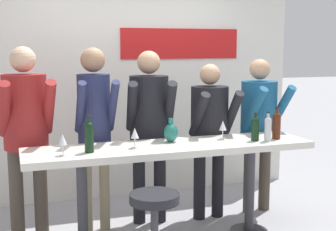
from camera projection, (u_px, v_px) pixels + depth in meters
back_wall at (129, 84)px, 5.57m from camera, size 4.18×0.12×2.68m
tasting_table at (171, 159)px, 4.17m from camera, size 2.58×0.60×0.92m
bar_stool at (154, 223)px, 3.55m from camera, size 0.40×0.40×0.69m
person_far_left at (26, 122)px, 4.26m from camera, size 0.50×0.60×1.79m
person_left at (94, 117)px, 4.42m from camera, size 0.37×0.52×1.78m
person_center_left at (149, 118)px, 4.64m from camera, size 0.52×0.62×1.75m
person_center at (210, 125)px, 4.79m from camera, size 0.46×0.54×1.61m
person_center_right at (259, 119)px, 4.98m from camera, size 0.50×0.59×1.66m
wine_bottle_0 at (89, 135)px, 3.83m from camera, size 0.08×0.08×0.31m
wine_bottle_1 at (255, 128)px, 4.31m from camera, size 0.07×0.07×0.27m
wine_bottle_2 at (277, 124)px, 4.40m from camera, size 0.08×0.08×0.31m
wine_bottle_3 at (268, 128)px, 4.29m from camera, size 0.06×0.06×0.28m
wine_glass_0 at (63, 140)px, 3.72m from camera, size 0.07×0.07×0.18m
wine_glass_1 at (223, 126)px, 4.39m from camera, size 0.07×0.07×0.18m
wine_glass_2 at (135, 134)px, 4.00m from camera, size 0.07×0.07×0.18m
decorative_vase at (171, 132)px, 4.26m from camera, size 0.13×0.13×0.22m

